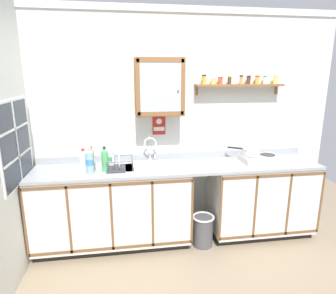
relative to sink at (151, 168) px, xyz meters
name	(u,v)px	position (x,y,z in m)	size (l,w,h in m)	color
floor	(184,255)	(0.31, -0.37, -0.89)	(6.23, 6.23, 0.00)	gray
back_wall	(175,125)	(0.31, 0.27, 0.43)	(3.83, 0.07, 2.62)	silver
lower_cabinet_run	(113,208)	(-0.44, -0.03, -0.44)	(1.71, 0.57, 0.88)	black
lower_cabinet_run_right	(260,199)	(1.31, -0.03, -0.44)	(1.21, 0.57, 0.88)	black
countertop	(179,167)	(0.31, -0.04, 0.01)	(3.19, 0.59, 0.03)	#9EA3A8
backsplash	(175,156)	(0.31, 0.23, 0.07)	(3.19, 0.02, 0.08)	#9EA3A8
sink	(151,168)	(0.00, 0.00, 0.00)	(0.56, 0.45, 0.42)	silver
hot_plate_stove	(260,159)	(1.27, -0.03, 0.06)	(0.43, 0.31, 0.08)	silver
saucepan	(251,151)	(1.17, 0.00, 0.15)	(0.34, 0.26, 0.08)	silver
bottle_opaque_white_0	(84,161)	(-0.71, -0.07, 0.13)	(0.08, 0.08, 0.24)	white
bottle_soda_green_1	(105,160)	(-0.49, -0.10, 0.14)	(0.07, 0.07, 0.26)	#4CB266
bottle_juice_amber_2	(91,158)	(-0.65, 0.04, 0.13)	(0.08, 0.08, 0.24)	gold
bottle_water_blue_3	(90,161)	(-0.64, -0.14, 0.15)	(0.08, 0.08, 0.28)	#8CB7E0
bottle_water_clear_4	(111,157)	(-0.44, 0.08, 0.13)	(0.08, 0.08, 0.22)	silver
dish_rack	(119,166)	(-0.35, -0.05, 0.06)	(0.28, 0.28, 0.17)	#333338
wall_cabinet	(159,87)	(0.11, 0.11, 0.88)	(0.52, 0.29, 0.61)	brown
spice_shelf	(240,84)	(1.05, 0.18, 0.91)	(1.04, 0.14, 0.23)	brown
warning_sign	(159,124)	(0.12, 0.24, 0.45)	(0.15, 0.01, 0.25)	#B2261E
window	(15,143)	(-1.30, -0.23, 0.39)	(0.03, 0.78, 0.81)	#262D38
trash_bin	(203,230)	(0.56, -0.21, -0.70)	(0.25, 0.25, 0.36)	#4C4C51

